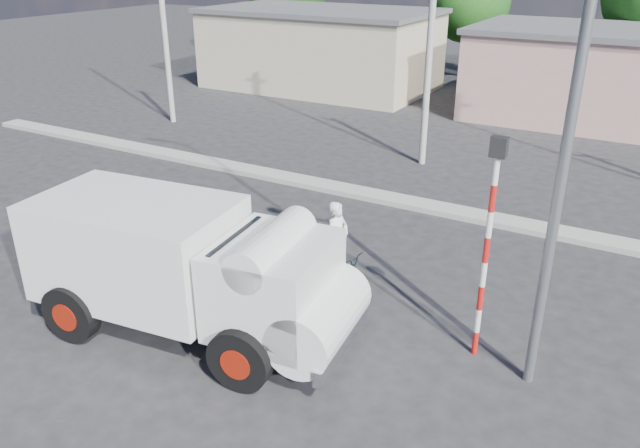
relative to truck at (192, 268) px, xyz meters
The scene contains 9 objects.
ground_plane 2.54m from the truck, 18.34° to the left, with size 120.00×120.00×0.00m, color #262628.
median 8.97m from the truck, 77.35° to the left, with size 40.00×0.80×0.16m, color #99968E.
truck is the anchor object (origin of this frame).
bicycle 3.62m from the truck, 62.90° to the left, with size 0.62×1.79×0.94m, color black.
cyclist 3.52m from the truck, 62.90° to the left, with size 0.67×0.44×1.83m, color white.
traffic_pole 5.67m from the truck, 22.63° to the left, with size 0.28×0.18×4.36m.
streetlight 7.23m from the truck, 16.87° to the left, with size 2.34×0.22×9.00m.
building_row 22.86m from the truck, 82.35° to the left, with size 37.80×7.30×4.44m.
utility_poles 13.91m from the truck, 67.68° to the left, with size 35.40×0.24×8.00m.
Camera 1 is at (5.62, -8.75, 7.25)m, focal length 35.00 mm.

